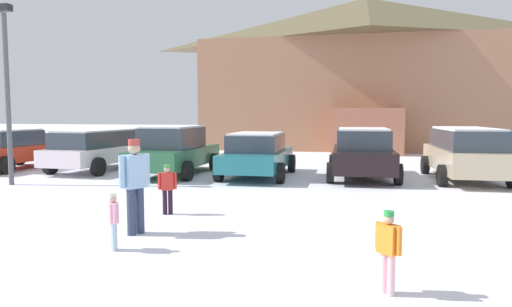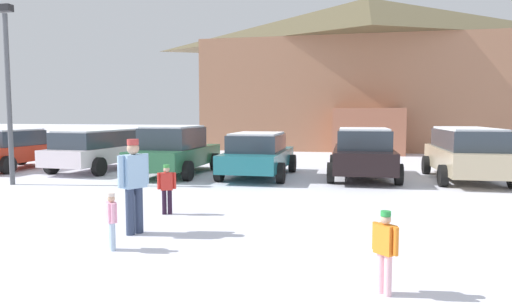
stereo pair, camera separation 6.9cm
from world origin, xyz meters
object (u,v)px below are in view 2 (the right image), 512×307
parked_teal_hatchback (258,154)px  parked_beige_suv (466,152)px  skier_child_in_orange_jacket (385,248)px  skier_child_in_pink_snowsuit (112,218)px  lamp_post (8,84)px  parked_green_coupe (175,150)px  ski_lodge (367,72)px  skier_child_in_red_jacket (167,186)px  parked_black_sedan (363,153)px  parked_red_sedan (13,149)px  parked_white_suv (98,148)px  skier_adult_in_blue_parka (134,181)px

parked_teal_hatchback → parked_beige_suv: size_ratio=0.96×
skier_child_in_orange_jacket → skier_child_in_pink_snowsuit: skier_child_in_orange_jacket is taller
skier_child_in_pink_snowsuit → lamp_post: bearing=139.4°
parked_green_coupe → skier_child_in_pink_snowsuit: (2.36, -8.49, -0.34)m
parked_beige_suv → ski_lodge: bearing=100.6°
skier_child_in_red_jacket → skier_child_in_pink_snowsuit: bearing=-86.2°
parked_green_coupe → parked_teal_hatchback: 2.92m
parked_green_coupe → skier_child_in_orange_jacket: size_ratio=4.55×
skier_child_in_orange_jacket → skier_child_in_red_jacket: skier_child_in_red_jacket is taller
parked_black_sedan → skier_child_in_pink_snowsuit: 9.75m
skier_child_in_orange_jacket → lamp_post: bearing=148.3°
parked_red_sedan → parked_white_suv: (3.39, 0.31, 0.05)m
skier_child_in_orange_jacket → lamp_post: size_ratio=0.19×
skier_adult_in_blue_parka → lamp_post: (-6.18, 4.44, 2.03)m
parked_green_coupe → lamp_post: bearing=-141.8°
parked_teal_hatchback → skier_adult_in_blue_parka: size_ratio=2.66×
parked_green_coupe → skier_adult_in_blue_parka: bearing=-73.3°
skier_child_in_orange_jacket → skier_child_in_pink_snowsuit: 4.11m
ski_lodge → parked_green_coupe: bearing=-114.6°
parked_beige_suv → parked_red_sedan: bearing=-178.9°
skier_child_in_orange_jacket → lamp_post: lamp_post is taller
parked_white_suv → skier_adult_in_blue_parka: bearing=-55.7°
parked_teal_hatchback → skier_child_in_pink_snowsuit: size_ratio=4.97×
parked_white_suv → skier_adult_in_blue_parka: 9.77m
parked_black_sedan → skier_child_in_orange_jacket: bearing=-89.9°
skier_child_in_orange_jacket → parked_red_sedan: bearing=143.4°
parked_red_sedan → skier_child_in_red_jacket: size_ratio=4.11×
parked_black_sedan → skier_adult_in_blue_parka: skier_adult_in_blue_parka is taller
parked_white_suv → lamp_post: lamp_post is taller
parked_black_sedan → lamp_post: (-10.27, -3.49, 2.14)m
skier_child_in_orange_jacket → ski_lodge: bearing=88.9°
skier_child_in_red_jacket → lamp_post: 7.15m
parked_black_sedan → parked_teal_hatchback: bearing=-174.3°
skier_child_in_pink_snowsuit → lamp_post: size_ratio=0.17×
parked_beige_suv → skier_child_in_pink_snowsuit: bearing=-128.4°
parked_beige_suv → skier_child_in_orange_jacket: size_ratio=4.67×
parked_black_sedan → skier_child_in_orange_jacket: size_ratio=4.40×
parked_beige_suv → parked_black_sedan: bearing=-177.6°
ski_lodge → skier_adult_in_blue_parka: bearing=-101.5°
parked_beige_suv → skier_adult_in_blue_parka: bearing=-132.0°
parked_white_suv → ski_lodge: bearing=54.9°
skier_child_in_red_jacket → parked_beige_suv: bearing=41.5°
parked_beige_suv → lamp_post: size_ratio=0.88×
parked_red_sedan → parked_green_coupe: bearing=-2.0°
parked_white_suv → parked_red_sedan: bearing=-174.8°
parked_white_suv → skier_child_in_red_jacket: parked_white_suv is taller
skier_adult_in_blue_parka → skier_child_in_pink_snowsuit: bearing=-83.7°
ski_lodge → parked_black_sedan: bearing=-91.9°
ski_lodge → skier_adult_in_blue_parka: size_ratio=11.80×
skier_child_in_red_jacket → parked_black_sedan: bearing=56.8°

